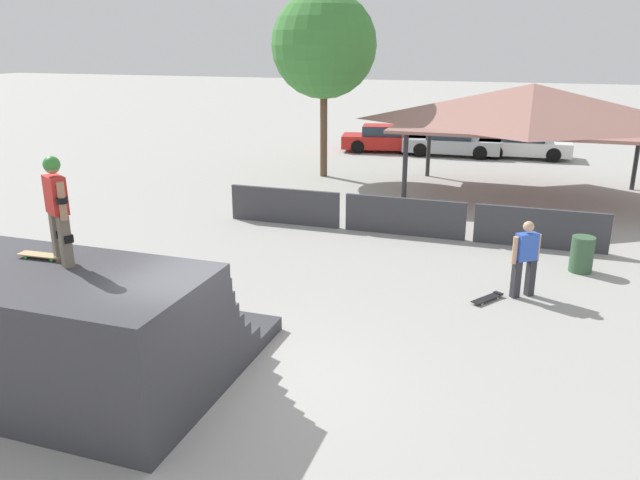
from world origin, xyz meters
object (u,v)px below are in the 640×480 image
Objects in this scene: skater_on_deck at (57,203)px; bystander_walking at (526,255)px; skateboard_on_deck at (43,255)px; parked_car_silver at (451,143)px; tree_beside_pavilion at (324,45)px; parked_car_white at (524,145)px; skateboard_on_ground at (488,298)px; trash_bin at (582,254)px; parked_car_red at (384,139)px.

bystander_walking is at bearing 73.13° from skater_on_deck.
skateboard_on_deck is at bearing -158.56° from skater_on_deck.
parked_car_silver is at bearing -115.20° from bystander_walking.
tree_beside_pavilion is 11.04m from parked_car_white.
parked_car_white is at bearing 32.26° from skateboard_on_ground.
parked_car_silver is (-4.93, 14.76, 0.18)m from trash_bin.
skater_on_deck is 16.45m from tree_beside_pavilion.
parked_car_red is at bearing 118.83° from trash_bin.
parked_car_white is at bearing 5.89° from parked_car_silver.
trash_bin is (1.91, 2.47, 0.37)m from skateboard_on_ground.
bystander_walking is 2.42m from trash_bin.
bystander_walking is 0.40× the size of parked_car_white.
skater_on_deck is 9.04m from bystander_walking.
tree_beside_pavilion is 1.62× the size of parked_car_red.
skater_on_deck is at bearing 4.34° from bystander_walking.
skater_on_deck is 8.51m from skateboard_on_ground.
tree_beside_pavilion reaches higher than parked_car_red.
parked_car_red is at bearing 175.75° from parked_car_silver.
trash_bin is at bearing 76.49° from skater_on_deck.
skater_on_deck is 1.91× the size of trash_bin.
skater_on_deck is 1.98× the size of skateboard_on_ground.
skater_on_deck is at bearing -12.12° from skateboard_on_deck.
parked_car_silver is at bearing 108.48° from trash_bin.
skateboard_on_ground is 0.12× the size of tree_beside_pavilion.
skater_on_deck is 11.38m from trash_bin.
skateboard_on_deck reaches higher than parked_car_silver.
tree_beside_pavilion is 8.26× the size of trash_bin.
skateboard_on_deck is at bearing -100.47° from parked_car_silver.
parked_car_red and parked_car_silver have the same top height.
parked_car_red is (-6.94, 16.89, -0.32)m from bystander_walking.
tree_beside_pavilion is at bearing -109.03° from parked_car_red.
trash_bin is at bearing 41.02° from skateboard_on_deck.
bystander_walking is (7.02, 5.81, -1.13)m from skateboard_on_deck.
tree_beside_pavilion reaches higher than parked_car_silver.
parked_car_silver and parked_car_white have the same top height.
parked_car_silver is (3.34, 22.57, -1.45)m from skateboard_on_deck.
tree_beside_pavilion reaches higher than skater_on_deck.
skateboard_on_deck is at bearing -108.14° from parked_car_white.
trash_bin is at bearing -4.70° from skateboard_on_ground.
skateboard_on_deck reaches higher than bystander_walking.
skateboard_on_deck is 0.47× the size of bystander_walking.
skater_on_deck is 24.02m from parked_car_white.
skater_on_deck is at bearing -99.86° from parked_car_red.
parked_car_red is at bearing -105.24° from bystander_walking.
tree_beside_pavilion reaches higher than trash_bin.
bystander_walking is 0.24× the size of tree_beside_pavilion.
tree_beside_pavilion is 8.82m from parked_car_silver.
parked_car_red reaches higher than trash_bin.
tree_beside_pavilion reaches higher than bystander_walking.
bystander_walking is 1.95× the size of trash_bin.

